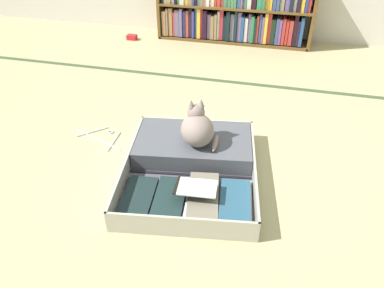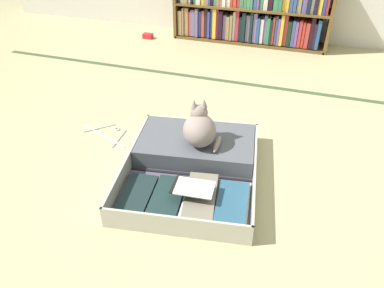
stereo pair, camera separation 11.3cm
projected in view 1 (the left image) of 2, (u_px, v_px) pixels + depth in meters
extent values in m
plane|color=tan|center=(215.00, 176.00, 2.10)|extent=(10.00, 10.00, 0.00)
cube|color=#3C5031|center=(243.00, 83.00, 3.07)|extent=(4.80, 0.05, 0.00)
cube|color=brown|center=(162.00, 1.00, 3.87)|extent=(0.03, 0.30, 0.70)
cube|color=brown|center=(314.00, 11.00, 3.56)|extent=(0.03, 0.30, 0.70)
cube|color=brown|center=(233.00, 39.00, 3.91)|extent=(1.53, 0.30, 0.02)
cube|color=brown|center=(235.00, 6.00, 3.72)|extent=(1.50, 0.30, 0.02)
cube|color=#A27752|center=(167.00, 21.00, 3.96)|extent=(0.04, 0.25, 0.25)
cube|color=#8C705C|center=(170.00, 19.00, 3.95)|extent=(0.02, 0.25, 0.28)
cube|color=#A17C4A|center=(173.00, 19.00, 3.95)|extent=(0.04, 0.25, 0.28)
cube|color=#B03A3D|center=(177.00, 21.00, 3.95)|extent=(0.02, 0.25, 0.25)
cube|color=slate|center=(180.00, 20.00, 3.94)|extent=(0.04, 0.25, 0.27)
cube|color=slate|center=(183.00, 20.00, 3.92)|extent=(0.03, 0.25, 0.28)
cube|color=#354495|center=(187.00, 21.00, 3.93)|extent=(0.03, 0.25, 0.26)
cube|color=#BE443A|center=(190.00, 21.00, 3.92)|extent=(0.03, 0.25, 0.27)
cube|color=#291C26|center=(193.00, 20.00, 3.91)|extent=(0.04, 0.25, 0.29)
cube|color=#3F3F90|center=(195.00, 22.00, 3.90)|extent=(0.02, 0.25, 0.27)
cube|color=#2F4795|center=(198.00, 20.00, 3.90)|extent=(0.02, 0.25, 0.30)
cube|color=gold|center=(201.00, 21.00, 3.88)|extent=(0.04, 0.25, 0.30)
cube|color=#BD2C3C|center=(204.00, 20.00, 3.88)|extent=(0.02, 0.25, 0.30)
cube|color=black|center=(207.00, 22.00, 3.87)|extent=(0.04, 0.25, 0.28)
cube|color=slate|center=(211.00, 24.00, 3.88)|extent=(0.04, 0.25, 0.24)
cube|color=#9A7A4B|center=(214.00, 25.00, 3.87)|extent=(0.03, 0.25, 0.23)
cube|color=#937D52|center=(217.00, 24.00, 3.86)|extent=(0.02, 0.25, 0.25)
cube|color=silver|center=(220.00, 22.00, 3.85)|extent=(0.02, 0.25, 0.28)
cube|color=#B42D3C|center=(223.00, 22.00, 3.84)|extent=(0.04, 0.25, 0.30)
cube|color=#17232D|center=(226.00, 25.00, 3.85)|extent=(0.03, 0.25, 0.24)
cube|color=black|center=(229.00, 23.00, 3.82)|extent=(0.04, 0.25, 0.29)
cube|color=slate|center=(234.00, 24.00, 3.83)|extent=(0.04, 0.25, 0.26)
cube|color=#122B26|center=(237.00, 23.00, 3.80)|extent=(0.03, 0.25, 0.30)
cube|color=slate|center=(241.00, 24.00, 3.80)|extent=(0.03, 0.25, 0.29)
cube|color=#294E8E|center=(244.00, 26.00, 3.80)|extent=(0.03, 0.25, 0.25)
cube|color=silver|center=(247.00, 27.00, 3.80)|extent=(0.03, 0.25, 0.24)
cube|color=#6F5798|center=(251.00, 25.00, 3.79)|extent=(0.02, 0.25, 0.28)
cube|color=#34804E|center=(253.00, 27.00, 3.78)|extent=(0.03, 0.25, 0.26)
cube|color=black|center=(256.00, 28.00, 3.78)|extent=(0.02, 0.25, 0.24)
cube|color=#BC3D2D|center=(258.00, 26.00, 3.77)|extent=(0.02, 0.25, 0.27)
cube|color=#394786|center=(261.00, 26.00, 3.76)|extent=(0.02, 0.25, 0.28)
cube|color=slate|center=(264.00, 27.00, 3.76)|extent=(0.02, 0.25, 0.26)
cube|color=gold|center=(267.00, 26.00, 3.74)|extent=(0.03, 0.25, 0.30)
cube|color=#BE3433|center=(270.00, 26.00, 3.75)|extent=(0.03, 0.25, 0.29)
cube|color=black|center=(274.00, 29.00, 3.75)|extent=(0.04, 0.25, 0.24)
cube|color=#3F4E8B|center=(278.00, 28.00, 3.74)|extent=(0.03, 0.25, 0.25)
cube|color=#7B4D94|center=(281.00, 29.00, 3.73)|extent=(0.03, 0.25, 0.25)
cube|color=#BB343A|center=(284.00, 29.00, 3.73)|extent=(0.03, 0.25, 0.26)
cube|color=red|center=(287.00, 29.00, 3.73)|extent=(0.02, 0.25, 0.25)
cube|color=#B53937|center=(291.00, 30.00, 3.71)|extent=(0.04, 0.25, 0.24)
cube|color=black|center=(296.00, 28.00, 3.69)|extent=(0.04, 0.25, 0.30)
cube|color=#261C2F|center=(298.00, 31.00, 3.70)|extent=(0.02, 0.25, 0.24)
cube|color=#2A518A|center=(302.00, 29.00, 3.68)|extent=(0.03, 0.25, 0.28)
cube|color=#B9B5A6|center=(186.00, 204.00, 1.90)|extent=(0.77, 0.54, 0.01)
cube|color=#B9B5A6|center=(181.00, 227.00, 1.70)|extent=(0.70, 0.12, 0.12)
cube|color=#B9B5A6|center=(118.00, 192.00, 1.90)|extent=(0.08, 0.43, 0.12)
cube|color=#B9B5A6|center=(256.00, 200.00, 1.84)|extent=(0.08, 0.43, 0.12)
cube|color=#4F4A5A|center=(186.00, 202.00, 1.90)|extent=(0.74, 0.51, 0.01)
cube|color=#B9B5A6|center=(194.00, 154.00, 2.26)|extent=(0.77, 0.54, 0.01)
cube|color=#B9B5A6|center=(196.00, 128.00, 2.40)|extent=(0.70, 0.12, 0.12)
cube|color=#B9B5A6|center=(136.00, 143.00, 2.25)|extent=(0.08, 0.43, 0.12)
cube|color=#B9B5A6|center=(252.00, 149.00, 2.20)|extent=(0.08, 0.43, 0.12)
cube|color=#4F4A5A|center=(194.00, 153.00, 2.25)|extent=(0.74, 0.51, 0.01)
cylinder|color=black|center=(190.00, 175.00, 2.07)|extent=(0.68, 0.12, 0.02)
cube|color=#2C2935|center=(137.00, 198.00, 1.91)|extent=(0.21, 0.34, 0.01)
cube|color=#1A2A2B|center=(138.00, 197.00, 1.90)|extent=(0.19, 0.33, 0.01)
cube|color=navy|center=(169.00, 199.00, 1.90)|extent=(0.19, 0.35, 0.01)
cube|color=#1B2F2F|center=(169.00, 199.00, 1.88)|extent=(0.19, 0.35, 0.01)
cube|color=silver|center=(201.00, 200.00, 1.89)|extent=(0.19, 0.36, 0.02)
cube|color=slate|center=(203.00, 197.00, 1.88)|extent=(0.21, 0.38, 0.02)
cube|color=tan|center=(236.00, 204.00, 1.86)|extent=(0.20, 0.38, 0.02)
cube|color=#29526C|center=(235.00, 201.00, 1.85)|extent=(0.19, 0.33, 0.02)
cube|color=white|center=(197.00, 187.00, 1.84)|extent=(0.20, 0.15, 0.01)
cube|color=black|center=(191.00, 187.00, 1.86)|extent=(0.17, 0.15, 0.01)
cube|color=#50535B|center=(194.00, 146.00, 2.22)|extent=(0.73, 0.50, 0.11)
torus|color=white|center=(198.00, 137.00, 2.20)|extent=(0.14, 0.14, 0.01)
cylinder|color=black|center=(166.00, 127.00, 2.40)|extent=(0.02, 0.02, 0.11)
cylinder|color=black|center=(227.00, 130.00, 2.37)|extent=(0.02, 0.02, 0.11)
cube|color=white|center=(199.00, 228.00, 1.70)|extent=(0.03, 0.01, 0.02)
cube|color=yellow|center=(155.00, 227.00, 1.73)|extent=(0.04, 0.01, 0.02)
cube|color=yellow|center=(157.00, 224.00, 1.71)|extent=(0.04, 0.01, 0.02)
cube|color=yellow|center=(181.00, 225.00, 1.70)|extent=(0.03, 0.01, 0.02)
ellipsoid|color=gray|center=(197.00, 130.00, 2.09)|extent=(0.26, 0.28, 0.18)
ellipsoid|color=gray|center=(196.00, 130.00, 2.16)|extent=(0.15, 0.12, 0.10)
sphere|color=gray|center=(196.00, 112.00, 2.08)|extent=(0.10, 0.10, 0.10)
cone|color=gray|center=(201.00, 103.00, 2.05)|extent=(0.04, 0.04, 0.05)
cone|color=gray|center=(191.00, 103.00, 2.04)|extent=(0.04, 0.04, 0.05)
sphere|color=#D9CE4B|center=(198.00, 108.00, 2.12)|extent=(0.02, 0.02, 0.02)
sphere|color=#D9CE4B|center=(192.00, 108.00, 2.11)|extent=(0.02, 0.02, 0.02)
ellipsoid|color=gray|center=(215.00, 143.00, 2.11)|extent=(0.04, 0.17, 0.03)
cylinder|color=silver|center=(98.00, 139.00, 2.38)|extent=(0.37, 0.15, 0.01)
cylinder|color=silver|center=(93.00, 132.00, 2.46)|extent=(0.16, 0.16, 0.01)
cylinder|color=silver|center=(114.00, 141.00, 2.37)|extent=(0.02, 0.22, 0.01)
torus|color=silver|center=(110.00, 132.00, 2.46)|extent=(0.05, 0.05, 0.01)
cube|color=red|center=(132.00, 37.00, 3.93)|extent=(0.10, 0.07, 0.05)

